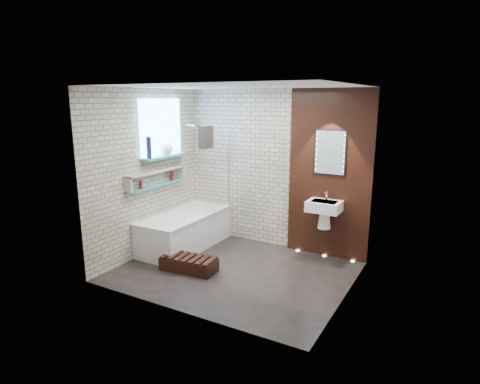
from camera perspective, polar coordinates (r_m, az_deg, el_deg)
The scene contains 15 objects.
ground at distance 5.97m, azimuth -0.72°, elevation -11.10°, with size 3.20×3.20×0.00m, color black.
room_shell at distance 5.57m, azimuth -0.76°, elevation 1.20°, with size 3.24×3.20×2.60m.
walnut_panel at distance 6.35m, azimuth 12.55°, elevation 2.36°, with size 1.30×0.06×2.60m, color black.
clerestory_window at distance 6.67m, azimuth -11.09°, elevation 8.15°, with size 0.18×1.00×0.94m.
display_niche at distance 6.59m, azimuth -11.68°, elevation 1.90°, with size 0.14×1.30×0.26m.
bathtub at distance 6.85m, azimuth -7.75°, elevation -5.37°, with size 0.79×1.74×0.70m.
bath_screen at distance 6.76m, azimuth -3.35°, elevation 3.13°, with size 0.01×0.78×1.40m, color white.
towel at distance 6.45m, azimuth -4.82°, elevation 7.73°, with size 0.10×0.27×0.36m, color black.
shower_head at distance 6.97m, azimuth -6.18°, elevation 9.33°, with size 0.18×0.18×0.02m, color silver.
washbasin at distance 6.28m, azimuth 11.79°, elevation -2.51°, with size 0.50×0.36×0.58m.
led_mirror at distance 6.26m, azimuth 12.60°, elevation 5.46°, with size 0.50×0.02×0.70m.
walnut_step at distance 6.01m, azimuth -7.22°, elevation -10.11°, with size 0.81×0.36×0.18m, color black.
niche_bottles at distance 6.68m, azimuth -11.00°, elevation 1.88°, with size 0.07×0.82×0.17m.
sill_vases at distance 6.61m, azimuth -10.82°, elevation 6.04°, with size 0.20×0.55×0.33m.
floor_uplights at distance 6.64m, azimuth 11.81°, elevation -8.79°, with size 0.96×0.06×0.01m.
Camera 1 is at (2.74, -4.71, 2.44)m, focal length 30.22 mm.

